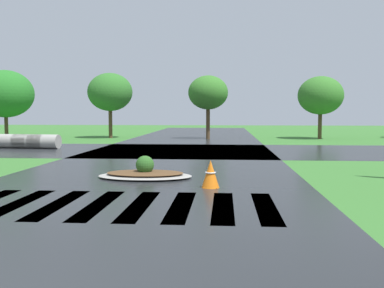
% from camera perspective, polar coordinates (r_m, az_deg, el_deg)
% --- Properties ---
extents(asphalt_roadway, '(9.29, 80.00, 0.01)m').
position_cam_1_polar(asphalt_roadway, '(13.52, -5.45, -4.31)').
color(asphalt_roadway, '#232628').
rests_on(asphalt_roadway, ground).
extents(asphalt_cross_road, '(90.00, 8.36, 0.01)m').
position_cam_1_polar(asphalt_cross_road, '(22.44, -1.54, -0.86)').
color(asphalt_cross_road, '#232628').
rests_on(asphalt_cross_road, ground).
extents(crosswalk_stripes, '(6.75, 3.13, 0.01)m').
position_cam_1_polar(crosswalk_stripes, '(9.60, -9.58, -7.91)').
color(crosswalk_stripes, white).
rests_on(crosswalk_stripes, ground).
extents(median_island, '(2.88, 1.71, 0.68)m').
position_cam_1_polar(median_island, '(13.34, -6.20, -3.84)').
color(median_island, '#9E9B93').
rests_on(median_island, ground).
extents(drainage_pipe_stack, '(3.56, 1.11, 0.77)m').
position_cam_1_polar(drainage_pipe_stack, '(25.38, -20.67, 0.33)').
color(drainage_pipe_stack, '#9E9B93').
rests_on(drainage_pipe_stack, ground).
extents(traffic_cone, '(0.47, 0.47, 0.74)m').
position_cam_1_polar(traffic_cone, '(11.53, 2.45, -3.98)').
color(traffic_cone, orange).
rests_on(traffic_cone, ground).
extents(background_treeline, '(44.81, 4.68, 5.20)m').
position_cam_1_polar(background_treeline, '(32.49, 7.99, 6.73)').
color(background_treeline, '#4C3823').
rests_on(background_treeline, ground).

